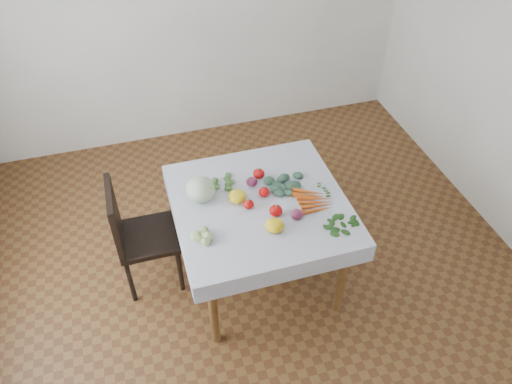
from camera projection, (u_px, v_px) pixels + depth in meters
ground at (260, 275)px, 3.78m from camera, size 4.00×4.00×0.00m
back_wall at (193, 0)px, 4.30m from camera, size 4.00×0.04×2.70m
table at (260, 213)px, 3.35m from camera, size 1.00×1.00×0.75m
tablecloth at (260, 203)px, 3.28m from camera, size 1.12×1.12×0.01m
chair at (134, 231)px, 3.41m from camera, size 0.41×0.41×0.90m
cabbage at (200, 189)px, 3.24m from camera, size 0.20×0.20×0.17m
tomato_a at (264, 192)px, 3.30m from camera, size 0.08×0.08×0.06m
tomato_b at (259, 174)px, 3.44m from camera, size 0.10×0.10×0.07m
tomato_c at (276, 211)px, 3.17m from camera, size 0.11×0.11×0.07m
tomato_d at (249, 204)px, 3.22m from camera, size 0.08×0.08×0.06m
heirloom_back at (237, 196)px, 3.26m from camera, size 0.14×0.14×0.08m
heirloom_front at (275, 225)px, 3.06m from camera, size 0.13×0.13×0.08m
onion_a at (252, 182)px, 3.38m from camera, size 0.08×0.08×0.06m
onion_b at (297, 215)px, 3.14m from camera, size 0.10×0.10×0.07m
tomatillo_cluster at (206, 235)px, 3.03m from camera, size 0.16×0.13×0.05m
carrot_bunch at (313, 201)px, 3.26m from camera, size 0.22×0.26×0.03m
kale_bunch at (282, 183)px, 3.39m from camera, size 0.28×0.27×0.04m
basil_bunch at (344, 224)px, 3.12m from camera, size 0.25×0.19×0.01m
dill_bunch at (218, 184)px, 3.39m from camera, size 0.19×0.19×0.02m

